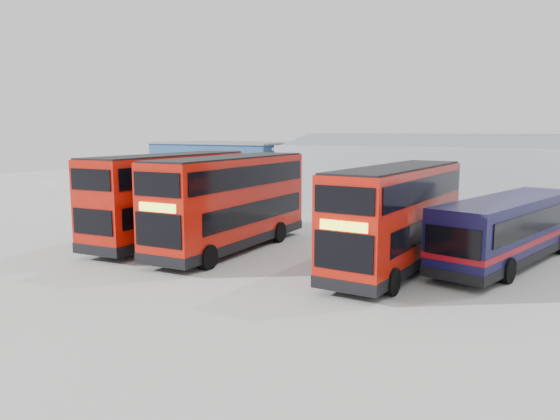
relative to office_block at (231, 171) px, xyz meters
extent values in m
plane|color=#9E9E99|center=(14.00, -17.99, -2.58)|extent=(120.00, 120.00, 0.00)
cube|color=navy|center=(0.00, 0.01, -0.08)|extent=(12.00, 8.00, 5.00)
cube|color=slate|center=(0.00, 0.01, 2.47)|extent=(12.30, 8.30, 0.15)
cube|color=#4B82D5|center=(0.00, -4.09, 0.42)|extent=(3.96, 0.15, 1.40)
cube|color=#969CA3|center=(22.00, 2.01, -0.08)|extent=(30.00, 12.00, 5.00)
cube|color=slate|center=(22.00, -0.79, 2.67)|extent=(30.50, 6.33, 1.29)
cube|color=slate|center=(22.00, 4.80, 2.67)|extent=(30.50, 6.33, 1.29)
cube|color=#B0150A|center=(8.28, -16.85, -0.01)|extent=(3.68, 11.54, 4.38)
cube|color=black|center=(8.28, -16.85, -1.99)|extent=(3.73, 11.59, 0.49)
cube|color=black|center=(9.68, -17.16, -0.53)|extent=(0.89, 9.59, 1.03)
cube|color=black|center=(6.95, -17.40, -0.53)|extent=(0.89, 9.59, 1.03)
cube|color=black|center=(9.65, -16.73, 1.31)|extent=(0.99, 10.66, 1.03)
cube|color=black|center=(6.91, -16.96, 1.31)|extent=(0.99, 10.66, 1.03)
cube|color=black|center=(7.78, -11.17, -0.63)|extent=(2.43, 0.27, 1.46)
cube|color=black|center=(7.78, -11.17, 1.31)|extent=(2.43, 0.27, 1.03)
cube|color=#FEFF35|center=(7.78, -11.16, 0.34)|extent=(1.94, 0.21, 0.38)
cube|color=black|center=(8.78, -22.52, -0.63)|extent=(2.37, 0.26, 1.19)
cube|color=black|center=(8.78, -22.52, 1.31)|extent=(2.37, 0.26, 0.97)
cube|color=black|center=(8.28, -16.85, 2.20)|extent=(3.50, 11.37, 0.11)
cylinder|color=black|center=(9.23, -12.80, -2.02)|extent=(0.44, 1.15, 1.12)
cylinder|color=black|center=(6.64, -13.03, -2.02)|extent=(0.44, 1.15, 1.12)
cylinder|color=black|center=(9.82, -19.59, -2.02)|extent=(0.44, 1.15, 1.12)
cylinder|color=black|center=(7.24, -19.81, -2.02)|extent=(0.44, 1.15, 1.12)
cube|color=#B0150A|center=(12.43, -16.83, -0.02)|extent=(3.48, 11.46, 4.36)
cube|color=black|center=(12.43, -16.83, -1.99)|extent=(3.52, 11.51, 0.48)
cube|color=black|center=(11.04, -16.49, -0.53)|extent=(0.73, 9.56, 1.02)
cube|color=black|center=(13.76, -16.30, -0.53)|extent=(0.73, 9.56, 1.02)
cube|color=black|center=(11.07, -16.92, 1.29)|extent=(0.80, 10.63, 1.02)
cube|color=black|center=(13.79, -16.73, 1.29)|extent=(0.80, 10.63, 1.02)
cube|color=black|center=(12.83, -22.49, -0.64)|extent=(2.42, 0.22, 1.45)
cube|color=black|center=(12.83, -22.49, 1.29)|extent=(2.42, 0.22, 1.02)
cube|color=#FEFF35|center=(12.83, -22.50, 0.33)|extent=(1.94, 0.18, 0.38)
cube|color=black|center=(12.03, -11.17, -0.64)|extent=(2.37, 0.22, 1.18)
cube|color=black|center=(12.03, -11.17, 1.29)|extent=(2.37, 0.22, 0.97)
cube|color=black|center=(12.43, -16.83, 2.18)|extent=(3.30, 11.29, 0.11)
cylinder|color=black|center=(11.42, -20.84, -2.02)|extent=(0.42, 1.14, 1.12)
cylinder|color=black|center=(13.99, -20.66, -2.02)|extent=(0.42, 1.14, 1.12)
cylinder|color=black|center=(10.94, -14.07, -2.02)|extent=(0.42, 1.14, 1.12)
cylinder|color=black|center=(13.52, -13.89, -2.02)|extent=(0.42, 1.14, 1.12)
cube|color=#B0150A|center=(21.10, -16.38, -0.15)|extent=(2.66, 10.77, 4.15)
cube|color=black|center=(21.10, -16.38, -2.02)|extent=(2.70, 10.82, 0.46)
cube|color=black|center=(19.80, -15.95, -0.63)|extent=(0.13, 9.11, 0.97)
cube|color=black|center=(22.40, -15.98, -0.63)|extent=(0.13, 9.11, 0.97)
cube|color=black|center=(19.80, -16.36, 1.11)|extent=(0.14, 10.14, 0.97)
cube|color=black|center=(22.40, -16.39, 1.11)|extent=(0.14, 10.14, 0.97)
cube|color=black|center=(21.05, -21.77, -0.74)|extent=(2.30, 0.07, 1.38)
cube|color=black|center=(21.05, -21.77, 1.11)|extent=(2.30, 0.07, 0.97)
cube|color=#FEFF35|center=(21.05, -21.78, 0.19)|extent=(1.84, 0.06, 0.36)
cube|color=black|center=(21.15, -10.98, -0.74)|extent=(2.25, 0.07, 1.13)
cube|color=black|center=(21.15, -10.98, 1.11)|extent=(2.25, 0.07, 0.92)
cube|color=black|center=(21.10, -16.38, 1.95)|extent=(2.50, 10.62, 0.10)
cylinder|color=black|center=(19.83, -20.10, -2.05)|extent=(0.34, 1.07, 1.06)
cylinder|color=black|center=(22.29, -20.12, -2.05)|extent=(0.34, 1.07, 1.06)
cylinder|color=black|center=(19.89, -13.65, -2.05)|extent=(0.34, 1.07, 1.06)
cylinder|color=black|center=(22.35, -13.67, -2.05)|extent=(0.34, 1.07, 1.06)
cube|color=#0C0F37|center=(25.10, -12.75, -0.86)|extent=(4.73, 11.57, 2.72)
cube|color=black|center=(25.10, -12.75, -2.04)|extent=(4.77, 11.62, 0.41)
cube|color=maroon|center=(25.10, -12.75, -1.35)|extent=(4.76, 11.61, 0.26)
cube|color=black|center=(26.31, -13.30, -0.42)|extent=(1.90, 9.27, 0.97)
cube|color=black|center=(23.76, -12.79, -0.42)|extent=(1.90, 9.27, 0.97)
cube|color=black|center=(26.21, -7.19, -0.68)|extent=(2.27, 0.50, 1.33)
cube|color=black|center=(23.99, -18.30, -0.68)|extent=(2.22, 0.49, 1.13)
cylinder|color=black|center=(24.67, -8.58, -2.05)|extent=(0.53, 1.11, 1.07)
cylinder|color=black|center=(25.68, -16.11, -2.05)|extent=(0.53, 1.11, 1.07)
cylinder|color=black|center=(23.27, -15.62, -2.05)|extent=(0.53, 1.11, 1.07)
cube|color=white|center=(-3.02, -5.31, -1.36)|extent=(2.27, 5.00, 1.85)
cube|color=black|center=(-3.18, -7.76, -1.07)|extent=(1.76, 0.16, 0.68)
cube|color=black|center=(-4.11, -6.80, -1.07)|extent=(0.11, 0.88, 0.59)
cube|color=black|center=(-2.13, -6.93, -1.07)|extent=(0.11, 0.88, 0.59)
cylinder|color=black|center=(-4.06, -6.90, -2.23)|extent=(0.28, 0.72, 0.70)
cylinder|color=black|center=(-2.19, -7.02, -2.23)|extent=(0.28, 0.72, 0.70)
cylinder|color=black|center=(-3.84, -3.59, -2.23)|extent=(0.28, 0.72, 0.70)
cylinder|color=black|center=(-1.97, -3.71, -2.23)|extent=(0.28, 0.72, 0.70)
camera|label=1|loc=(29.02, -39.06, 3.50)|focal=35.00mm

